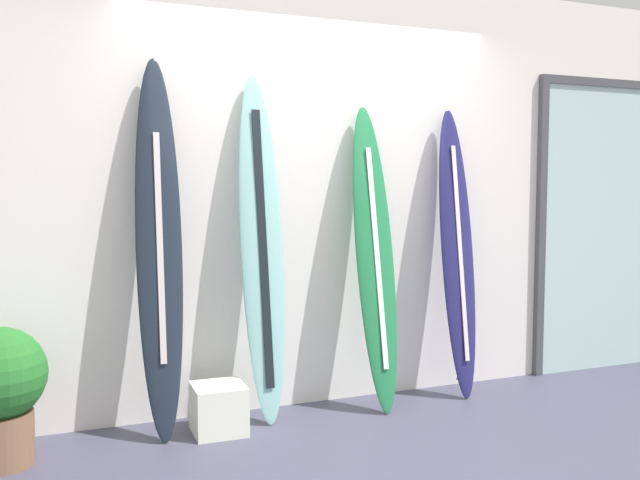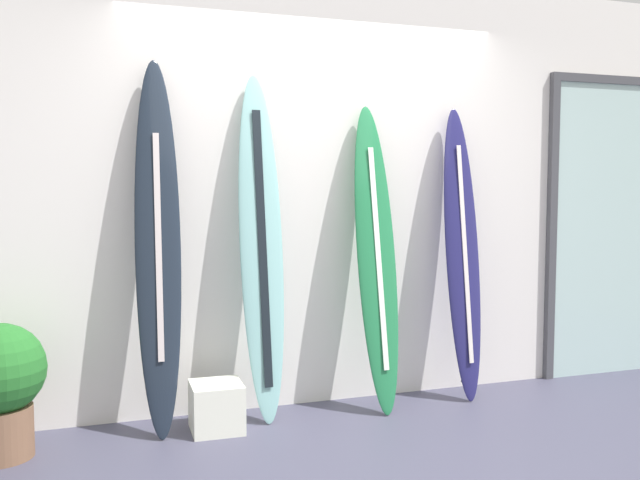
{
  "view_description": "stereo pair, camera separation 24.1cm",
  "coord_description": "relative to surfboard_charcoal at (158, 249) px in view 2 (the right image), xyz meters",
  "views": [
    {
      "loc": [
        -1.65,
        -2.98,
        1.43
      ],
      "look_at": [
        -0.07,
        0.95,
        1.1
      ],
      "focal_mm": 38.82,
      "sensor_mm": 36.0,
      "label": 1
    },
    {
      "loc": [
        -1.43,
        -3.06,
        1.43
      ],
      "look_at": [
        -0.07,
        0.95,
        1.1
      ],
      "focal_mm": 38.82,
      "sensor_mm": 36.0,
      "label": 2
    }
  ],
  "objects": [
    {
      "name": "glass_door",
      "position": [
        3.39,
        0.21,
        0.08
      ],
      "size": [
        1.15,
        0.06,
        2.25
      ],
      "color": "silver",
      "rests_on": "ground"
    },
    {
      "name": "surfboard_navy",
      "position": [
        2.0,
        0.03,
        -0.1
      ],
      "size": [
        0.26,
        0.35,
        1.96
      ],
      "color": "navy",
      "rests_on": "ground"
    },
    {
      "name": "surfboard_emerald",
      "position": [
        1.36,
        -0.01,
        -0.11
      ],
      "size": [
        0.27,
        0.43,
        1.95
      ],
      "color": "#227946",
      "rests_on": "ground"
    },
    {
      "name": "ground",
      "position": [
        1.04,
        -0.97,
        -1.09
      ],
      "size": [
        8.0,
        8.0,
        0.04
      ],
      "primitive_type": "cube",
      "color": "#46455A"
    },
    {
      "name": "surfboard_charcoal",
      "position": [
        0.0,
        0.0,
        0.0
      ],
      "size": [
        0.28,
        0.4,
        2.17
      ],
      "color": "#1B2431",
      "rests_on": "ground"
    },
    {
      "name": "wall_back",
      "position": [
        1.04,
        0.33,
        0.33
      ],
      "size": [
        7.2,
        0.2,
        2.8
      ],
      "primitive_type": "cube",
      "color": "white",
      "rests_on": "ground"
    },
    {
      "name": "surfboard_seafoam",
      "position": [
        0.62,
        0.04,
        -0.03
      ],
      "size": [
        0.29,
        0.35,
        2.11
      ],
      "color": "#85BEBB",
      "rests_on": "ground"
    },
    {
      "name": "display_block_left",
      "position": [
        0.31,
        -0.09,
        -0.93
      ],
      "size": [
        0.3,
        0.3,
        0.28
      ],
      "color": "white",
      "rests_on": "ground"
    }
  ]
}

